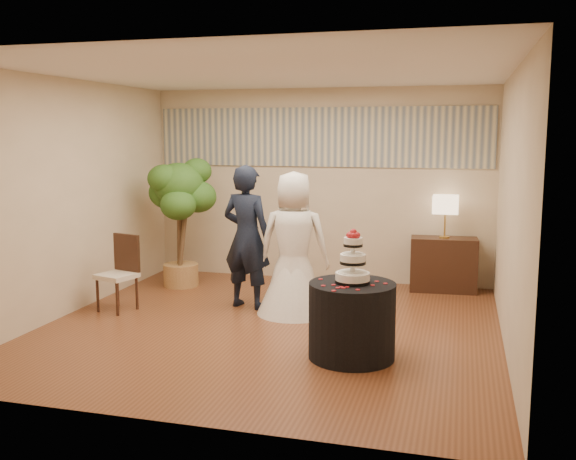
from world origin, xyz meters
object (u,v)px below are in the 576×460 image
(groom, at_px, (247,237))
(ficus_tree, at_px, (180,222))
(console, at_px, (443,264))
(table_lamp, at_px, (445,217))
(wedding_cake, at_px, (353,256))
(cake_table, at_px, (352,320))
(side_chair, at_px, (117,274))
(bride, at_px, (294,243))

(groom, xyz_separation_m, ficus_tree, (-1.28, 0.82, 0.04))
(console, distance_m, table_lamp, 0.66)
(groom, bearing_deg, wedding_cake, 148.75)
(groom, relative_size, wedding_cake, 3.39)
(wedding_cake, bearing_deg, groom, 136.86)
(cake_table, xyz_separation_m, console, (0.77, 2.96, 0.00))
(side_chair, bearing_deg, console, 44.13)
(bride, xyz_separation_m, ficus_tree, (-1.91, 0.94, 0.07))
(console, bearing_deg, side_chair, -155.40)
(bride, bearing_deg, side_chair, 7.19)
(cake_table, height_order, wedding_cake, wedding_cake)
(side_chair, bearing_deg, ficus_tree, 97.26)
(cake_table, height_order, table_lamp, table_lamp)
(wedding_cake, height_order, ficus_tree, ficus_tree)
(bride, bearing_deg, console, -141.62)
(table_lamp, relative_size, ficus_tree, 0.31)
(ficus_tree, bearing_deg, bride, -26.09)
(groom, height_order, console, groom)
(cake_table, bearing_deg, console, 75.47)
(groom, bearing_deg, ficus_tree, -20.77)
(groom, xyz_separation_m, cake_table, (1.57, -1.47, -0.52))
(console, xyz_separation_m, table_lamp, (0.00, 0.00, 0.66))
(groom, distance_m, ficus_tree, 1.52)
(table_lamp, bearing_deg, bride, -136.56)
(bride, bearing_deg, wedding_cake, 119.60)
(groom, bearing_deg, table_lamp, -135.43)
(bride, xyz_separation_m, wedding_cake, (0.93, -1.35, 0.14))
(bride, distance_m, wedding_cake, 1.65)
(bride, relative_size, side_chair, 1.85)
(wedding_cake, height_order, table_lamp, table_lamp)
(cake_table, xyz_separation_m, table_lamp, (0.77, 2.96, 0.66))
(ficus_tree, bearing_deg, console, 10.62)
(console, xyz_separation_m, side_chair, (-3.82, -2.07, 0.09))
(cake_table, relative_size, table_lamp, 1.44)
(bride, xyz_separation_m, side_chair, (-2.12, -0.46, -0.40))
(bride, distance_m, console, 2.40)
(groom, distance_m, side_chair, 1.65)
(groom, height_order, wedding_cake, groom)
(table_lamp, height_order, side_chair, table_lamp)
(cake_table, bearing_deg, ficus_tree, 141.20)
(table_lamp, distance_m, side_chair, 4.38)
(groom, height_order, ficus_tree, ficus_tree)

